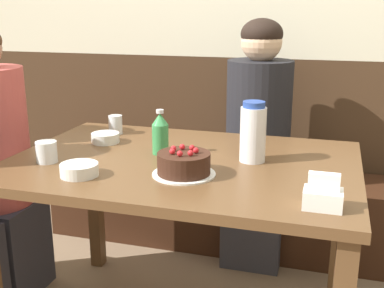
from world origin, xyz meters
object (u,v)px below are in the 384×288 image
(person_grey_tee, at_px, (257,150))
(water_pitcher, at_px, (253,132))
(bench_seat, at_px, (227,208))
(birthday_cake, at_px, (184,164))
(bowl_rice_small, at_px, (79,170))
(glass_water_tall, at_px, (115,125))
(glass_tumbler_short, at_px, (47,152))
(napkin_holder, at_px, (323,196))
(soju_bottle, at_px, (160,133))
(bowl_soup_white, at_px, (105,138))

(person_grey_tee, bearing_deg, water_pitcher, 6.91)
(bench_seat, xyz_separation_m, water_pitcher, (0.25, -0.77, 0.65))
(birthday_cake, bearing_deg, water_pitcher, 48.16)
(water_pitcher, height_order, person_grey_tee, person_grey_tee)
(water_pitcher, height_order, bowl_rice_small, water_pitcher)
(birthday_cake, height_order, person_grey_tee, person_grey_tee)
(glass_water_tall, distance_m, glass_tumbler_short, 0.46)
(bench_seat, height_order, birthday_cake, birthday_cake)
(water_pitcher, bearing_deg, glass_water_tall, 161.19)
(birthday_cake, distance_m, napkin_holder, 0.49)
(soju_bottle, relative_size, bowl_soup_white, 1.49)
(soju_bottle, xyz_separation_m, glass_water_tall, (-0.30, 0.23, -0.04))
(soju_bottle, bearing_deg, glass_tumbler_short, -148.66)
(napkin_holder, distance_m, glass_water_tall, 1.11)
(bench_seat, xyz_separation_m, soju_bottle, (-0.11, -0.78, 0.62))
(glass_tumbler_short, bearing_deg, soju_bottle, 31.34)
(water_pitcher, xyz_separation_m, bowl_soup_white, (-0.64, 0.08, -0.09))
(bowl_rice_small, xyz_separation_m, person_grey_tee, (0.46, 0.98, -0.17))
(water_pitcher, bearing_deg, napkin_holder, -54.90)
(soju_bottle, xyz_separation_m, bowl_soup_white, (-0.28, 0.09, -0.06))
(birthday_cake, relative_size, soju_bottle, 1.24)
(napkin_holder, distance_m, glass_tumbler_short, 1.01)
(bench_seat, bearing_deg, bowl_rice_small, -104.36)
(soju_bottle, distance_m, napkin_holder, 0.73)
(water_pitcher, height_order, glass_water_tall, water_pitcher)
(bench_seat, relative_size, person_grey_tee, 1.63)
(birthday_cake, relative_size, water_pitcher, 0.97)
(bench_seat, bearing_deg, glass_tumbler_short, -115.29)
(bowl_soup_white, bearing_deg, napkin_holder, -26.71)
(bowl_soup_white, xyz_separation_m, glass_water_tall, (-0.02, 0.15, 0.02))
(bench_seat, distance_m, napkin_holder, 1.39)
(bowl_rice_small, bearing_deg, glass_tumbler_short, 152.16)
(bowl_rice_small, distance_m, person_grey_tee, 1.10)
(soju_bottle, height_order, bowl_soup_white, soju_bottle)
(birthday_cake, xyz_separation_m, soju_bottle, (-0.16, 0.21, 0.04))
(bench_seat, relative_size, soju_bottle, 11.64)
(napkin_holder, bearing_deg, birthday_cake, 161.09)
(water_pitcher, relative_size, bowl_rice_small, 1.74)
(glass_water_tall, relative_size, person_grey_tee, 0.07)
(bowl_soup_white, xyz_separation_m, glass_tumbler_short, (-0.09, -0.31, 0.02))
(napkin_holder, bearing_deg, bowl_rice_small, 176.54)
(birthday_cake, bearing_deg, glass_tumbler_short, -178.92)
(glass_water_tall, distance_m, person_grey_tee, 0.75)
(birthday_cake, bearing_deg, person_grey_tee, 82.22)
(bowl_soup_white, relative_size, person_grey_tee, 0.09)
(bowl_soup_white, height_order, bowl_rice_small, bowl_rice_small)
(soju_bottle, distance_m, person_grey_tee, 0.75)
(napkin_holder, xyz_separation_m, person_grey_tee, (-0.35, 1.03, -0.19))
(soju_bottle, xyz_separation_m, napkin_holder, (0.63, -0.37, -0.04))
(napkin_holder, relative_size, glass_water_tall, 1.29)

